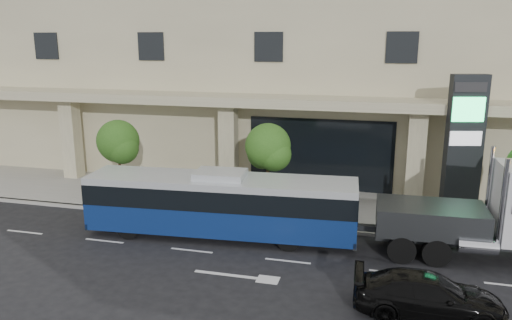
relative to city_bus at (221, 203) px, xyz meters
The scene contains 10 objects.
ground 3.66m from the city_bus, ahead, with size 120.00×120.00×0.00m, color black.
sidewalk 5.94m from the city_bus, 54.77° to the left, with size 120.00×6.00×0.15m, color gray.
curb 4.00m from the city_bus, 27.23° to the left, with size 120.00×0.30×0.15m, color gray.
convention_center 17.66m from the city_bus, 77.60° to the left, with size 60.00×17.60×20.00m.
tree_left 7.60m from the city_bus, 153.57° to the left, with size 2.27×2.20×4.22m.
tree_mid 3.98m from the city_bus, 67.73° to the left, with size 2.28×2.20×4.38m.
city_bus is the anchor object (origin of this frame).
tow_truck 11.17m from the city_bus, ahead, with size 9.55×2.61×4.34m.
black_sedan 9.48m from the city_bus, 28.53° to the right, with size 1.88×4.61×1.34m, color black.
signage_pylon 11.72m from the city_bus, 26.20° to the left, with size 1.77×0.99×6.72m.
Camera 1 is at (3.27, -19.19, 8.45)m, focal length 35.00 mm.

